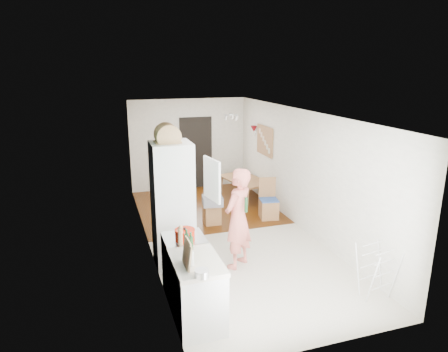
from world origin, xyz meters
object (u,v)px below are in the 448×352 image
drying_rack (376,272)px  stool (212,214)px  person (238,210)px  dining_chair (269,199)px  dining_table (246,190)px

drying_rack → stool: bearing=102.8°
person → dining_chair: bearing=-166.6°
dining_table → drying_rack: bearing=171.0°
stool → drying_rack: bearing=-66.4°
person → dining_table: 3.79m
dining_table → dining_chair: bearing=167.5°
dining_table → person: bearing=145.9°
dining_chair → stool: 1.33m
stool → dining_chair: bearing=-4.1°
dining_chair → stool: size_ratio=2.03×
dining_chair → stool: (-1.31, 0.09, -0.23)m
person → stool: 2.12m
person → drying_rack: 2.32m
stool → person: bearing=-93.1°
person → stool: bearing=-132.5°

